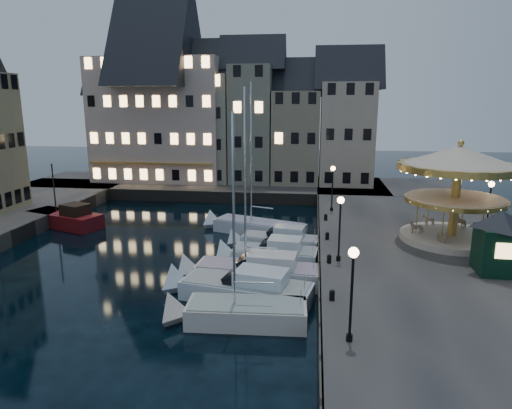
# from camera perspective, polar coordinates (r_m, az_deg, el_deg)

# --- Properties ---
(ground) EXTENTS (160.00, 160.00, 0.00)m
(ground) POSITION_cam_1_polar(r_m,az_deg,el_deg) (29.76, -3.94, -9.41)
(ground) COLOR black
(ground) RESTS_ON ground
(quay_east) EXTENTS (16.00, 56.00, 1.30)m
(quay_east) POSITION_cam_1_polar(r_m,az_deg,el_deg) (35.67, 20.84, -5.31)
(quay_east) COLOR #474442
(quay_east) RESTS_ON ground
(quay_north) EXTENTS (44.00, 12.00, 1.30)m
(quay_north) POSITION_cam_1_polar(r_m,az_deg,el_deg) (57.60, -6.35, 2.20)
(quay_north) COLOR #474442
(quay_north) RESTS_ON ground
(quaywall_e) EXTENTS (0.15, 44.00, 1.30)m
(quaywall_e) POSITION_cam_1_polar(r_m,az_deg,el_deg) (34.65, 7.83, -5.09)
(quaywall_e) COLOR #47423A
(quaywall_e) RESTS_ON ground
(quaywall_n) EXTENTS (48.00, 0.15, 1.30)m
(quaywall_n) POSITION_cam_1_polar(r_m,az_deg,el_deg) (51.42, -5.75, 0.92)
(quaywall_n) COLOR #47423A
(quaywall_n) RESTS_ON ground
(streetlamp_a) EXTENTS (0.44, 0.44, 4.17)m
(streetlamp_a) POSITION_cam_1_polar(r_m,az_deg,el_deg) (19.47, 11.93, -9.33)
(streetlamp_a) COLOR black
(streetlamp_a) RESTS_ON quay_east
(streetlamp_b) EXTENTS (0.44, 0.44, 4.17)m
(streetlamp_b) POSITION_cam_1_polar(r_m,az_deg,el_deg) (28.95, 10.46, -1.85)
(streetlamp_b) COLOR black
(streetlamp_b) RESTS_ON quay_east
(streetlamp_c) EXTENTS (0.44, 0.44, 4.17)m
(streetlamp_c) POSITION_cam_1_polar(r_m,az_deg,el_deg) (42.14, 9.55, 2.80)
(streetlamp_c) COLOR black
(streetlamp_c) RESTS_ON quay_east
(streetlamp_d) EXTENTS (0.44, 0.44, 4.17)m
(streetlamp_d) POSITION_cam_1_polar(r_m,az_deg,el_deg) (38.01, 27.17, 0.44)
(streetlamp_d) COLOR black
(streetlamp_d) RESTS_ON quay_east
(bollard_a) EXTENTS (0.30, 0.30, 0.57)m
(bollard_a) POSITION_cam_1_polar(r_m,az_deg,el_deg) (24.04, 9.49, -11.04)
(bollard_a) COLOR black
(bollard_a) RESTS_ON quay_east
(bollard_b) EXTENTS (0.30, 0.30, 0.57)m
(bollard_b) POSITION_cam_1_polar(r_m,az_deg,el_deg) (29.15, 9.13, -6.66)
(bollard_b) COLOR black
(bollard_b) RESTS_ON quay_east
(bollard_c) EXTENTS (0.30, 0.30, 0.57)m
(bollard_c) POSITION_cam_1_polar(r_m,az_deg,el_deg) (33.91, 8.90, -3.84)
(bollard_c) COLOR black
(bollard_c) RESTS_ON quay_east
(bollard_d) EXTENTS (0.30, 0.30, 0.57)m
(bollard_d) POSITION_cam_1_polar(r_m,az_deg,el_deg) (39.21, 8.71, -1.54)
(bollard_d) COLOR black
(bollard_d) RESTS_ON quay_east
(townhouse_na) EXTENTS (5.50, 8.00, 12.80)m
(townhouse_na) POSITION_cam_1_polar(r_m,az_deg,el_deg) (62.32, -16.54, 9.17)
(townhouse_na) COLOR gray
(townhouse_na) RESTS_ON quay_north
(townhouse_nb) EXTENTS (6.16, 8.00, 13.80)m
(townhouse_nb) POSITION_cam_1_polar(r_m,az_deg,el_deg) (60.31, -11.76, 9.80)
(townhouse_nb) COLOR slate
(townhouse_nb) RESTS_ON quay_north
(townhouse_nc) EXTENTS (6.82, 8.00, 14.80)m
(townhouse_nc) POSITION_cam_1_polar(r_m,az_deg,el_deg) (58.61, -6.08, 10.40)
(townhouse_nc) COLOR gray
(townhouse_nc) RESTS_ON quay_north
(townhouse_nd) EXTENTS (5.50, 8.00, 15.80)m
(townhouse_nd) POSITION_cam_1_polar(r_m,az_deg,el_deg) (57.54, -0.41, 10.92)
(townhouse_nd) COLOR gray
(townhouse_nd) RESTS_ON quay_north
(townhouse_ne) EXTENTS (6.16, 8.00, 12.80)m
(townhouse_ne) POSITION_cam_1_polar(r_m,az_deg,el_deg) (57.13, 5.09, 9.35)
(townhouse_ne) COLOR gray
(townhouse_ne) RESTS_ON quay_north
(townhouse_nf) EXTENTS (6.82, 8.00, 13.80)m
(townhouse_nf) POSITION_cam_1_polar(r_m,az_deg,el_deg) (57.18, 11.25, 9.66)
(townhouse_nf) COLOR tan
(townhouse_nf) RESTS_ON quay_north
(hotel_corner) EXTENTS (17.60, 9.00, 16.80)m
(hotel_corner) POSITION_cam_1_polar(r_m,az_deg,el_deg) (60.24, -11.78, 11.22)
(hotel_corner) COLOR beige
(hotel_corner) RESTS_ON quay_north
(motorboat_a) EXTENTS (7.23, 2.68, 12.03)m
(motorboat_a) POSITION_cam_1_polar(r_m,az_deg,el_deg) (24.22, -2.57, -13.46)
(motorboat_a) COLOR beige
(motorboat_a) RESTS_ON ground
(motorboat_b) EXTENTS (8.66, 4.06, 2.15)m
(motorboat_b) POSITION_cam_1_polar(r_m,az_deg,el_deg) (26.79, -2.03, -10.51)
(motorboat_b) COLOR silver
(motorboat_b) RESTS_ON ground
(motorboat_c) EXTENTS (8.92, 2.86, 11.81)m
(motorboat_c) POSITION_cam_1_polar(r_m,az_deg,el_deg) (29.21, -0.59, -8.39)
(motorboat_c) COLOR silver
(motorboat_c) RESTS_ON ground
(motorboat_d) EXTENTS (7.01, 2.80, 2.15)m
(motorboat_d) POSITION_cam_1_polar(r_m,az_deg,el_deg) (32.34, 1.63, -6.32)
(motorboat_d) COLOR silver
(motorboat_d) RESTS_ON ground
(motorboat_e) EXTENTS (6.99, 2.86, 2.15)m
(motorboat_e) POSITION_cam_1_polar(r_m,az_deg,el_deg) (35.24, 2.39, -4.69)
(motorboat_e) COLOR silver
(motorboat_e) RESTS_ON ground
(motorboat_f) EXTENTS (8.91, 5.08, 12.00)m
(motorboat_f) POSITION_cam_1_polar(r_m,az_deg,el_deg) (39.58, -0.33, -2.86)
(motorboat_f) COLOR silver
(motorboat_f) RESTS_ON ground
(red_fishing_boat) EXTENTS (7.80, 4.87, 5.91)m
(red_fishing_boat) POSITION_cam_1_polar(r_m,az_deg,el_deg) (45.04, -22.67, -1.70)
(red_fishing_boat) COLOR maroon
(red_fishing_boat) RESTS_ON ground
(carousel) EXTENTS (8.35, 8.35, 7.30)m
(carousel) POSITION_cam_1_polar(r_m,az_deg,el_deg) (35.24, 23.92, 3.35)
(carousel) COLOR beige
(carousel) RESTS_ON quay_east
(ticket_kiosk) EXTENTS (3.68, 3.68, 4.31)m
(ticket_kiosk) POSITION_cam_1_polar(r_m,az_deg,el_deg) (30.12, 28.21, -2.94)
(ticket_kiosk) COLOR black
(ticket_kiosk) RESTS_ON quay_east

